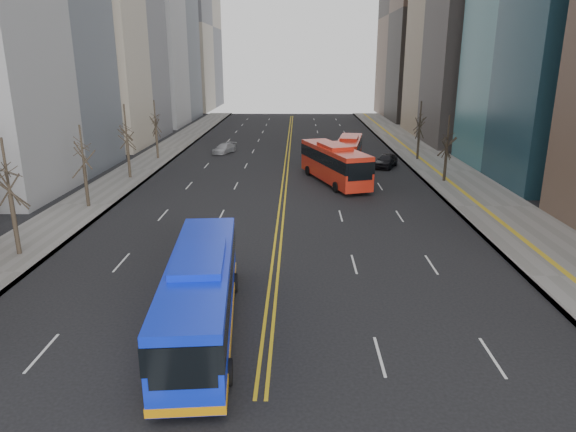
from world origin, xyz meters
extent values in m
cube|color=slate|center=(17.50, 45.00, 0.07)|extent=(7.00, 130.00, 0.15)
cube|color=slate|center=(-16.50, 45.00, 0.07)|extent=(5.00, 130.00, 0.15)
cube|color=gold|center=(-0.20, 55.00, 0.01)|extent=(0.15, 100.00, 0.01)
cube|color=gold|center=(0.20, 55.00, 0.01)|extent=(0.15, 100.00, 0.01)
cube|color=gray|center=(-29.00, 125.00, 20.00)|extent=(18.00, 30.00, 40.00)
cube|color=brown|center=(29.00, 103.00, 21.00)|extent=(18.00, 30.00, 42.00)
cylinder|color=#2E251C|center=(-16.00, 19.00, 1.95)|extent=(0.28, 0.28, 3.90)
cylinder|color=#2E251C|center=(-16.00, 30.00, 1.80)|extent=(0.28, 0.28, 3.60)
cylinder|color=#2E251C|center=(-16.00, 41.00, 2.00)|extent=(0.28, 0.28, 4.00)
cylinder|color=#2E251C|center=(-16.00, 52.00, 1.90)|extent=(0.28, 0.28, 3.80)
cylinder|color=#2E251C|center=(16.00, 40.00, 1.75)|extent=(0.28, 0.28, 3.50)
cylinder|color=#2E251C|center=(16.00, 52.00, 1.88)|extent=(0.28, 0.28, 3.75)
cube|color=#0E28DB|center=(-2.93, 9.93, 1.86)|extent=(3.76, 12.82, 3.02)
cube|color=black|center=(-2.93, 9.93, 2.44)|extent=(3.82, 12.85, 1.08)
cube|color=#0E28DB|center=(-2.93, 9.93, 3.47)|extent=(2.50, 4.59, 0.40)
cube|color=orange|center=(-2.93, 9.93, 0.55)|extent=(3.82, 12.85, 0.35)
cylinder|color=black|center=(-3.88, 5.79, 0.50)|extent=(0.39, 1.02, 1.00)
cylinder|color=black|center=(-1.25, 6.02, 0.50)|extent=(0.39, 1.02, 1.00)
cylinder|color=black|center=(-4.61, 13.84, 0.50)|extent=(0.39, 1.02, 1.00)
cylinder|color=black|center=(-1.98, 14.08, 0.50)|extent=(0.39, 1.02, 1.00)
cube|color=red|center=(4.93, 39.64, 1.94)|extent=(6.42, 12.39, 3.18)
cube|color=black|center=(4.93, 39.64, 2.54)|extent=(6.49, 12.43, 1.13)
cube|color=red|center=(4.93, 39.64, 3.63)|extent=(3.43, 4.73, 0.40)
cylinder|color=black|center=(4.84, 35.52, 0.50)|extent=(0.60, 1.04, 1.00)
cylinder|color=black|center=(7.46, 36.38, 0.50)|extent=(0.60, 1.04, 1.00)
cylinder|color=black|center=(2.40, 42.90, 0.50)|extent=(0.60, 1.04, 1.00)
cylinder|color=black|center=(5.02, 43.76, 0.50)|extent=(0.60, 1.04, 1.00)
cube|color=red|center=(7.21, 48.33, 1.72)|extent=(4.18, 10.86, 2.74)
cube|color=black|center=(7.21, 48.33, 2.26)|extent=(4.24, 10.89, 0.99)
cube|color=red|center=(7.21, 48.33, 3.19)|extent=(2.53, 3.99, 0.40)
cylinder|color=black|center=(5.44, 45.19, 0.50)|extent=(0.47, 1.04, 1.00)
cylinder|color=black|center=(7.82, 44.78, 0.50)|extent=(0.47, 1.04, 1.00)
cylinder|color=black|center=(6.60, 51.88, 0.50)|extent=(0.47, 1.04, 1.00)
cylinder|color=black|center=(8.97, 51.47, 0.50)|extent=(0.47, 1.04, 1.00)
imported|color=black|center=(11.44, 47.47, 0.78)|extent=(3.52, 4.94, 1.56)
imported|color=#A4A5A9|center=(-8.38, 56.49, 0.63)|extent=(3.23, 4.72, 1.27)
imported|color=black|center=(7.97, 59.24, 0.67)|extent=(3.07, 5.14, 1.34)
camera|label=1|loc=(1.28, -10.56, 11.60)|focal=32.00mm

